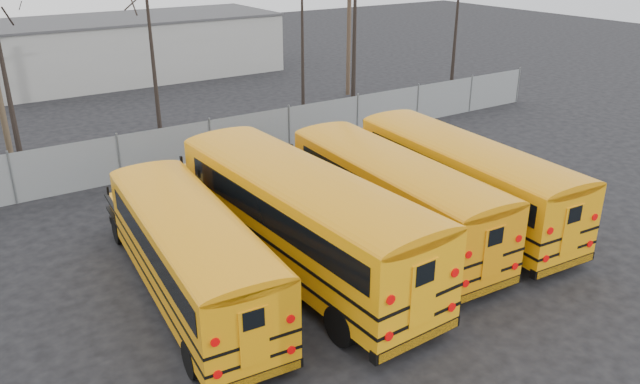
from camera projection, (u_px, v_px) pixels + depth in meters
ground at (381, 280)px, 18.40m from camera, size 120.00×120.00×0.00m
fence at (211, 142)px, 27.27m from camera, size 40.00×0.04×2.00m
distant_building at (117, 49)px, 43.32m from camera, size 22.00×8.00×4.00m
bus_a at (188, 246)px, 16.84m from camera, size 3.10×10.25×2.83m
bus_b at (297, 210)px, 18.27m from camera, size 3.19×11.98×3.32m
bus_c at (389, 189)px, 20.31m from camera, size 2.98×10.72×2.97m
bus_d at (459, 173)px, 21.63m from camera, size 3.20×10.95×3.03m
utility_pole_right at (349, 25)px, 37.89m from camera, size 1.47×0.39×8.32m
tree_3 at (1, 56)px, 25.40m from camera, size 0.26×0.26×9.67m
tree_4 at (150, 34)px, 26.59m from camera, size 0.26×0.26×10.97m
tree_5 at (302, 16)px, 31.44m from camera, size 0.26×0.26×11.23m
tree_6 at (355, 7)px, 32.23m from camera, size 0.26×0.26×11.90m
tree_7 at (457, 9)px, 37.67m from camera, size 0.26×0.26×10.48m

